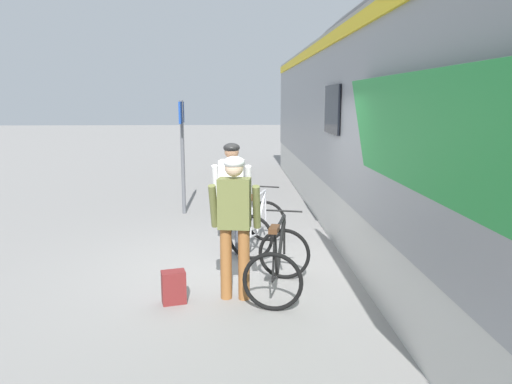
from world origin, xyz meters
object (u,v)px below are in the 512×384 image
Objects in this scene: backpack_on_platform at (174,287)px; bicycle_far_black at (279,263)px; bicycle_near_silver at (258,226)px; train_car at (443,129)px; cyclist_near_in_white at (232,189)px; platform_sign_post at (182,138)px; cyclist_far_in_olive at (235,215)px.

bicycle_far_black is at bearing -4.98° from backpack_on_platform.
backpack_on_platform is at bearing -118.96° from bicycle_near_silver.
train_car is 16.81× the size of bicycle_far_black.
cyclist_near_in_white is 1.43× the size of bicycle_near_silver.
backpack_on_platform is (-0.70, -1.83, -0.85)m from cyclist_near_in_white.
bicycle_far_black is at bearing -69.58° from platform_sign_post.
bicycle_near_silver is at bearing 24.18° from cyclist_near_in_white.
backpack_on_platform is (-1.12, -2.02, -0.20)m from bicycle_near_silver.
bicycle_near_silver is (-2.78, 0.33, -1.56)m from train_car.
bicycle_far_black is 1.32m from backpack_on_platform.
platform_sign_post reaches higher than backpack_on_platform.
cyclist_near_in_white is 4.40× the size of backpack_on_platform.
train_car reaches higher than bicycle_far_black.
bicycle_far_black is at bearing -69.97° from cyclist_near_in_white.
cyclist_far_in_olive is 4.40× the size of backpack_on_platform.
cyclist_near_in_white is at bearing -155.82° from bicycle_near_silver.
platform_sign_post is (-1.47, 2.61, 1.22)m from bicycle_near_silver.
bicycle_near_silver reaches higher than backpack_on_platform.
bicycle_near_silver is 3.07× the size of backpack_on_platform.
cyclist_far_in_olive is at bearing -88.67° from cyclist_near_in_white.
bicycle_far_black is at bearing -150.60° from train_car.
bicycle_far_black is (-2.61, -1.47, -1.56)m from train_car.
bicycle_far_black is at bearing 12.10° from cyclist_far_in_olive.
bicycle_far_black is (0.59, -1.61, -0.65)m from cyclist_near_in_white.
cyclist_far_in_olive is 1.43× the size of bicycle_near_silver.
train_car reaches higher than platform_sign_post.
cyclist_far_in_olive is at bearing -76.41° from platform_sign_post.
cyclist_near_in_white reaches higher than bicycle_far_black.
cyclist_far_in_olive is at bearing -167.90° from bicycle_far_black.
cyclist_near_in_white is 2.14m from backpack_on_platform.
backpack_on_platform is at bearing -156.50° from train_car.
cyclist_near_in_white and cyclist_far_in_olive have the same top height.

